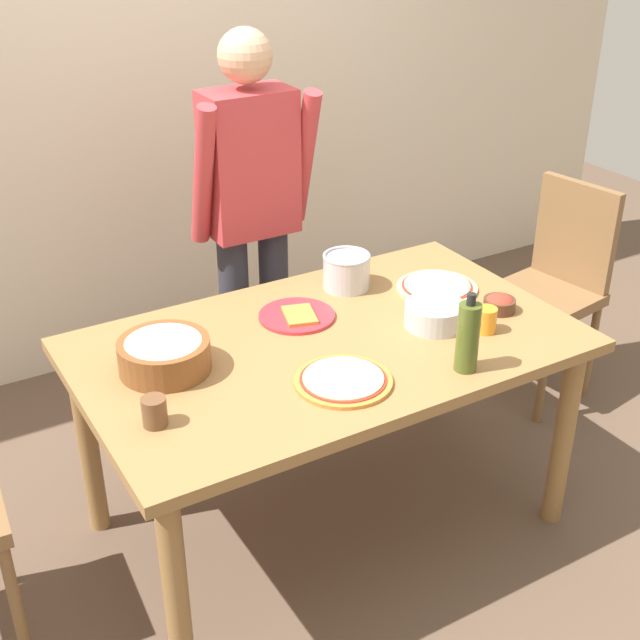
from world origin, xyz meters
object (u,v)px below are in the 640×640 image
(steel_pot, at_px, (346,271))
(mixing_bowl_steel, at_px, (435,315))
(dining_table, at_px, (328,364))
(person_cook, at_px, (252,210))
(small_sauce_bowl, at_px, (499,303))
(pizza_raw_on_board, at_px, (437,287))
(olive_oil_bottle, at_px, (468,337))
(cup_orange, at_px, (486,320))
(chair_wooden_right, at_px, (555,279))
(plate_with_slice, at_px, (297,316))
(popcorn_bowl, at_px, (164,352))
(cup_small_brown, at_px, (154,412))
(pizza_cooked_on_tray, at_px, (343,380))

(steel_pot, bearing_deg, mixing_bowl_steel, -76.16)
(dining_table, relative_size, person_cook, 0.99)
(small_sauce_bowl, xyz_separation_m, steel_pot, (-0.35, 0.43, 0.04))
(pizza_raw_on_board, distance_m, mixing_bowl_steel, 0.28)
(small_sauce_bowl, xyz_separation_m, olive_oil_bottle, (-0.35, -0.24, 0.08))
(person_cook, distance_m, olive_oil_bottle, 1.14)
(dining_table, height_order, cup_orange, cup_orange)
(person_cook, xyz_separation_m, chair_wooden_right, (1.21, -0.46, -0.40))
(steel_pot, bearing_deg, plate_with_slice, -156.43)
(steel_pot, bearing_deg, dining_table, -130.69)
(popcorn_bowl, xyz_separation_m, cup_orange, (1.00, -0.31, -0.02))
(steel_pot, relative_size, cup_orange, 2.04)
(mixing_bowl_steel, height_order, olive_oil_bottle, olive_oil_bottle)
(cup_orange, relative_size, cup_small_brown, 1.00)
(chair_wooden_right, xyz_separation_m, pizza_cooked_on_tray, (-1.42, -0.54, 0.23))
(popcorn_bowl, height_order, small_sauce_bowl, popcorn_bowl)
(dining_table, xyz_separation_m, cup_orange, (0.48, -0.21, 0.13))
(dining_table, height_order, cup_small_brown, cup_small_brown)
(dining_table, xyz_separation_m, pizza_raw_on_board, (0.53, 0.12, 0.10))
(dining_table, bearing_deg, chair_wooden_right, 12.55)
(pizza_cooked_on_tray, xyz_separation_m, small_sauce_bowl, (0.71, 0.12, 0.02))
(pizza_cooked_on_tray, relative_size, plate_with_slice, 1.13)
(dining_table, height_order, mixing_bowl_steel, mixing_bowl_steel)
(small_sauce_bowl, bearing_deg, dining_table, 168.55)
(person_cook, bearing_deg, cup_small_brown, -129.48)
(dining_table, distance_m, cup_orange, 0.54)
(person_cook, bearing_deg, steel_pot, -71.70)
(plate_with_slice, bearing_deg, mixing_bowl_steel, -37.12)
(chair_wooden_right, relative_size, olive_oil_bottle, 3.71)
(pizza_raw_on_board, height_order, cup_small_brown, cup_small_brown)
(plate_with_slice, height_order, popcorn_bowl, popcorn_bowl)
(cup_orange, bearing_deg, dining_table, 155.83)
(olive_oil_bottle, xyz_separation_m, steel_pot, (-0.01, 0.67, -0.05))
(pizza_cooked_on_tray, xyz_separation_m, popcorn_bowl, (-0.43, 0.34, 0.05))
(person_cook, relative_size, pizza_raw_on_board, 5.57)
(popcorn_bowl, bearing_deg, pizza_raw_on_board, 1.42)
(plate_with_slice, bearing_deg, chair_wooden_right, 4.74)
(person_cook, xyz_separation_m, small_sauce_bowl, (0.50, -0.88, -0.15))
(pizza_cooked_on_tray, xyz_separation_m, olive_oil_bottle, (0.36, -0.12, 0.10))
(dining_table, height_order, small_sauce_bowl, small_sauce_bowl)
(mixing_bowl_steel, bearing_deg, steel_pot, 103.84)
(plate_with_slice, relative_size, mixing_bowl_steel, 1.30)
(pizza_cooked_on_tray, distance_m, plate_with_slice, 0.44)
(dining_table, relative_size, olive_oil_bottle, 6.25)
(popcorn_bowl, relative_size, cup_orange, 3.29)
(mixing_bowl_steel, xyz_separation_m, cup_orange, (0.12, -0.12, 0.00))
(plate_with_slice, bearing_deg, olive_oil_bottle, -63.16)
(pizza_raw_on_board, bearing_deg, dining_table, -167.46)
(olive_oil_bottle, bearing_deg, chair_wooden_right, 32.10)
(plate_with_slice, xyz_separation_m, small_sauce_bowl, (0.62, -0.31, 0.02))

